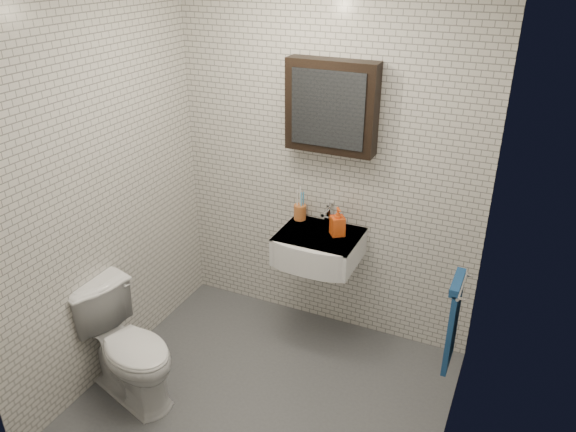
{
  "coord_description": "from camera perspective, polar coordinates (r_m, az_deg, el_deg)",
  "views": [
    {
      "loc": [
        1.28,
        -2.41,
        2.64
      ],
      "look_at": [
        -0.04,
        0.45,
        1.11
      ],
      "focal_mm": 35.0,
      "sensor_mm": 36.0,
      "label": 1
    }
  ],
  "objects": [
    {
      "name": "towel_rail",
      "position": [
        3.37,
        16.48,
        -10.0
      ],
      "size": [
        0.09,
        0.3,
        0.58
      ],
      "color": "silver",
      "rests_on": "room_shell"
    },
    {
      "name": "washbasin",
      "position": [
        3.87,
        2.95,
        -3.31
      ],
      "size": [
        0.55,
        0.5,
        0.2
      ],
      "color": "white",
      "rests_on": "room_shell"
    },
    {
      "name": "room_shell",
      "position": [
        2.97,
        -2.96,
        2.6
      ],
      "size": [
        2.22,
        2.02,
        2.51
      ],
      "color": "silver",
      "rests_on": "ground"
    },
    {
      "name": "faucet",
      "position": [
        3.96,
        4.07,
        -0.0
      ],
      "size": [
        0.06,
        0.2,
        0.15
      ],
      "color": "silver",
      "rests_on": "washbasin"
    },
    {
      "name": "mirror_cabinet",
      "position": [
        3.68,
        4.44,
        11.0
      ],
      "size": [
        0.6,
        0.15,
        0.6
      ],
      "color": "black",
      "rests_on": "room_shell"
    },
    {
      "name": "toilet",
      "position": [
        3.74,
        -15.92,
        -12.67
      ],
      "size": [
        0.82,
        0.61,
        0.74
      ],
      "primitive_type": "imported",
      "rotation": [
        0.0,
        0.0,
        1.27
      ],
      "color": "white",
      "rests_on": "ground"
    },
    {
      "name": "soap_bottle",
      "position": [
        3.81,
        5.07,
        -0.57
      ],
      "size": [
        0.13,
        0.13,
        0.2
      ],
      "primitive_type": "imported",
      "rotation": [
        0.0,
        0.0,
        0.66
      ],
      "color": "orange",
      "rests_on": "washbasin"
    },
    {
      "name": "ground",
      "position": [
        3.79,
        -2.44,
        -18.13
      ],
      "size": [
        2.2,
        2.0,
        0.01
      ],
      "primitive_type": "cube",
      "color": "#4F5256",
      "rests_on": "ground"
    },
    {
      "name": "toothbrush_cup",
      "position": [
        4.03,
        1.23,
        0.48
      ],
      "size": [
        0.09,
        0.09,
        0.24
      ],
      "rotation": [
        0.0,
        0.0,
        -0.03
      ],
      "color": "#C16730",
      "rests_on": "washbasin"
    }
  ]
}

